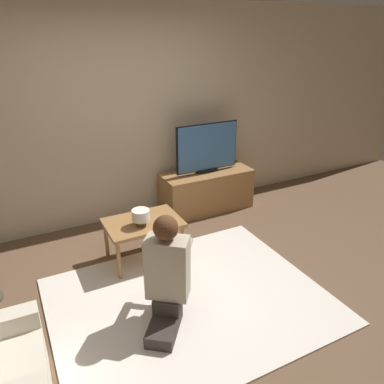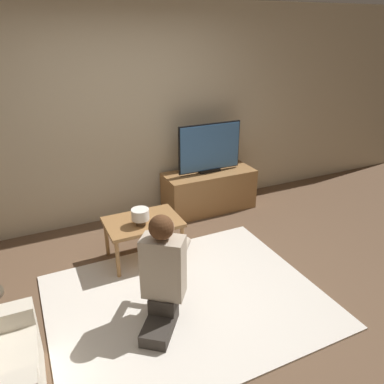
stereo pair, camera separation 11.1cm
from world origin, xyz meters
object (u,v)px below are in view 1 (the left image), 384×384
at_px(coffee_table, 143,226).
at_px(person_kneeling, 167,271).
at_px(table_lamp, 141,216).
at_px(tv, 207,148).

xyz_separation_m(coffee_table, person_kneeling, (-0.15, -0.97, 0.10)).
bearing_deg(person_kneeling, coffee_table, -61.36).
bearing_deg(coffee_table, table_lamp, -121.83).
relative_size(coffee_table, person_kneeling, 0.78).
relative_size(tv, table_lamp, 4.82).
xyz_separation_m(person_kneeling, table_lamp, (0.11, 0.90, 0.05)).
bearing_deg(table_lamp, person_kneeling, -96.88).
distance_m(coffee_table, table_lamp, 0.18).
bearing_deg(table_lamp, coffee_table, 58.17).
bearing_deg(coffee_table, tv, 32.96).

